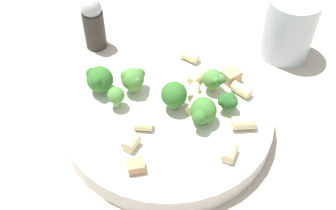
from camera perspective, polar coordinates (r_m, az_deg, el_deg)
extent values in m
plane|color=#BCB29E|center=(0.57, 0.00, -2.68)|extent=(2.00, 2.00, 0.00)
cylinder|color=silver|center=(0.56, 0.00, -1.72)|extent=(0.27, 0.27, 0.03)
cylinder|color=beige|center=(0.55, 0.00, -0.92)|extent=(0.25, 0.25, 0.01)
torus|color=silver|center=(0.55, 0.00, -0.85)|extent=(0.27, 0.27, 0.00)
cylinder|color=#9EC175|center=(0.58, -8.97, 2.32)|extent=(0.01, 0.01, 0.01)
sphere|color=#387A2D|center=(0.56, -9.16, 3.50)|extent=(0.04, 0.04, 0.04)
sphere|color=#336E2B|center=(0.56, -10.43, 3.90)|extent=(0.02, 0.02, 0.02)
sphere|color=#31692B|center=(0.55, -9.68, 3.15)|extent=(0.01, 0.01, 0.01)
cylinder|color=#84AD60|center=(0.55, 8.08, -0.39)|extent=(0.01, 0.01, 0.01)
sphere|color=#2D6B28|center=(0.54, 8.21, 0.48)|extent=(0.02, 0.02, 0.02)
sphere|color=#2A6D28|center=(0.54, 7.44, 0.89)|extent=(0.01, 0.01, 0.01)
sphere|color=#2B6529|center=(0.53, 8.82, 0.29)|extent=(0.01, 0.01, 0.01)
sphere|color=#2F6927|center=(0.54, 7.38, 0.46)|extent=(0.01, 0.01, 0.01)
cylinder|color=#93B766|center=(0.57, -4.69, 2.30)|extent=(0.01, 0.01, 0.01)
sphere|color=#569942|center=(0.56, -4.79, 3.50)|extent=(0.03, 0.03, 0.03)
sphere|color=#5A9338|center=(0.55, -5.71, 4.03)|extent=(0.01, 0.01, 0.01)
sphere|color=#4B823A|center=(0.56, -3.89, 4.24)|extent=(0.02, 0.02, 0.02)
sphere|color=#579843|center=(0.55, -4.30, 3.31)|extent=(0.01, 0.01, 0.01)
cylinder|color=#93B766|center=(0.53, 4.61, -2.06)|extent=(0.01, 0.01, 0.01)
sphere|color=#478E38|center=(0.52, 4.71, -0.98)|extent=(0.03, 0.03, 0.03)
sphere|color=#3E8433|center=(0.51, 4.31, -1.60)|extent=(0.02, 0.02, 0.02)
sphere|color=#497B33|center=(0.51, 4.08, -1.69)|extent=(0.02, 0.02, 0.02)
sphere|color=#3E7A31|center=(0.53, 4.92, 0.24)|extent=(0.01, 0.01, 0.01)
cylinder|color=#84AD60|center=(0.55, -6.94, 0.30)|extent=(0.01, 0.01, 0.01)
sphere|color=#569942|center=(0.54, -7.07, 1.33)|extent=(0.02, 0.02, 0.02)
sphere|color=#558941|center=(0.54, -7.69, 1.60)|extent=(0.01, 0.01, 0.01)
sphere|color=#598B42|center=(0.54, -7.66, 1.13)|extent=(0.01, 0.01, 0.01)
cylinder|color=#9EC175|center=(0.55, 0.81, 0.14)|extent=(0.01, 0.01, 0.01)
sphere|color=#387A2D|center=(0.53, 0.83, 1.44)|extent=(0.03, 0.03, 0.03)
sphere|color=#33712A|center=(0.52, 0.78, 0.65)|extent=(0.01, 0.01, 0.01)
sphere|color=#31702E|center=(0.53, -0.16, 2.15)|extent=(0.01, 0.01, 0.01)
cylinder|color=#93B766|center=(0.57, 5.96, 2.45)|extent=(0.01, 0.01, 0.01)
sphere|color=#569942|center=(0.56, 6.08, 3.52)|extent=(0.03, 0.03, 0.03)
sphere|color=#538744|center=(0.56, 7.15, 3.49)|extent=(0.01, 0.01, 0.01)
sphere|color=#53A03D|center=(0.55, 6.40, 3.34)|extent=(0.01, 0.01, 0.01)
cylinder|color=beige|center=(0.52, -3.37, -2.77)|extent=(0.02, 0.03, 0.01)
cylinder|color=beige|center=(0.58, 3.90, 3.68)|extent=(0.03, 0.02, 0.01)
cylinder|color=beige|center=(0.61, 2.99, 6.60)|extent=(0.02, 0.03, 0.01)
cylinder|color=beige|center=(0.50, -5.01, -5.09)|extent=(0.02, 0.02, 0.02)
cylinder|color=beige|center=(0.56, 0.78, 1.91)|extent=(0.03, 0.02, 0.01)
cylinder|color=beige|center=(0.50, 8.38, -6.41)|extent=(0.02, 0.02, 0.02)
cylinder|color=beige|center=(0.56, 3.57, 1.78)|extent=(0.03, 0.02, 0.01)
cylinder|color=beige|center=(0.53, 10.21, -2.39)|extent=(0.03, 0.03, 0.02)
cylinder|color=beige|center=(0.57, 9.92, 2.03)|extent=(0.02, 0.03, 0.01)
cylinder|color=beige|center=(0.54, 3.70, 0.04)|extent=(0.03, 0.02, 0.02)
cube|color=tan|center=(0.49, -4.50, -8.20)|extent=(0.02, 0.03, 0.01)
cube|color=tan|center=(0.59, 8.54, 3.89)|extent=(0.03, 0.03, 0.02)
cylinder|color=silver|center=(0.67, 16.09, 10.05)|extent=(0.08, 0.08, 0.10)
cylinder|color=silver|center=(0.69, 15.55, 7.97)|extent=(0.07, 0.07, 0.03)
cylinder|color=#332D28|center=(0.68, -9.92, 10.01)|extent=(0.03, 0.03, 0.06)
sphere|color=#B7B7BC|center=(0.66, -10.38, 12.81)|extent=(0.03, 0.03, 0.03)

